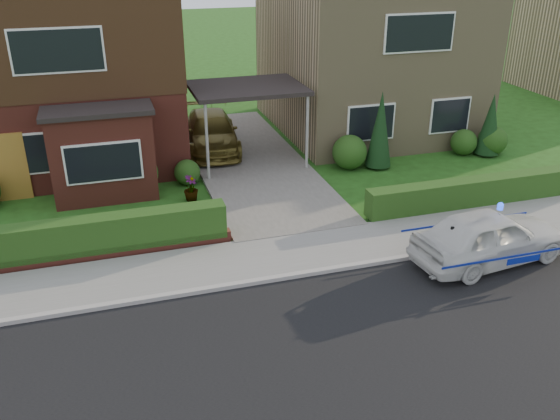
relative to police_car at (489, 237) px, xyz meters
name	(u,v)px	position (x,y,z in m)	size (l,w,h in m)	color
ground	(386,348)	(-3.92, -2.40, -0.68)	(120.00, 120.00, 0.00)	#1F4612
road	(386,348)	(-3.92, -2.40, -0.68)	(60.00, 6.00, 0.02)	black
kerb	(330,270)	(-3.92, 0.65, -0.62)	(60.00, 0.16, 0.12)	#9E9993
sidewalk	(315,250)	(-3.92, 1.70, -0.63)	(60.00, 2.00, 0.10)	slate
driveway	(249,161)	(-3.92, 8.60, -0.62)	(3.80, 12.00, 0.12)	#666059
house_left	(64,49)	(-9.70, 11.50, 3.13)	(7.50, 9.53, 7.25)	maroon
house_right	(368,37)	(1.88, 11.59, 2.98)	(7.50, 8.06, 7.25)	#9E8860
carport_link	(247,89)	(-3.92, 8.55, 1.97)	(3.80, 3.00, 2.77)	black
dwarf_wall	(78,256)	(-9.72, 2.90, -0.50)	(7.70, 0.25, 0.36)	maroon
hedge_left	(79,260)	(-9.72, 3.05, -0.68)	(7.50, 0.55, 0.90)	#1D3D13
hedge_right	(481,205)	(1.88, 2.95, -0.68)	(7.50, 0.55, 0.80)	#1D3D13
shrub_left_mid	(137,174)	(-7.92, 6.90, -0.02)	(1.32, 1.32, 1.32)	#1D3D13
shrub_left_near	(187,172)	(-6.32, 7.20, -0.26)	(0.84, 0.84, 0.84)	#1D3D13
shrub_right_near	(350,152)	(-0.72, 7.00, -0.08)	(1.20, 1.20, 1.20)	#1D3D13
shrub_right_mid	(464,142)	(3.88, 7.10, -0.20)	(0.96, 0.96, 0.96)	#1D3D13
shrub_right_far	(492,141)	(4.88, 6.80, -0.14)	(1.08, 1.08, 1.08)	#1D3D13
conifer_a	(380,132)	(0.28, 6.80, 0.62)	(0.90, 0.90, 2.60)	black
conifer_b	(490,126)	(4.68, 6.80, 0.42)	(0.90, 0.90, 2.20)	black
police_car	(489,237)	(0.00, 0.00, 0.00)	(3.69, 4.17, 1.53)	silver
driveway_car	(212,132)	(-4.92, 10.16, 0.09)	(1.82, 4.48, 1.30)	brown
potted_plant_b	(129,188)	(-8.21, 6.60, -0.34)	(0.30, 0.38, 0.69)	gray
potted_plant_c	(191,189)	(-6.42, 5.85, -0.29)	(0.45, 0.45, 0.80)	gray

